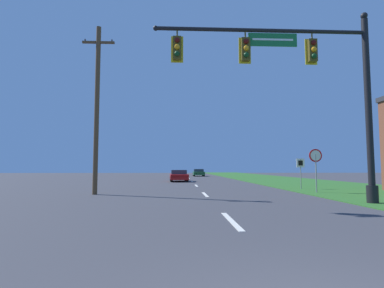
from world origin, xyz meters
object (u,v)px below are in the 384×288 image
signal_mast (310,82)px  far_car (199,173)px  stop_sign (316,161)px  utility_pole_near (97,106)px  route_sign_post (301,167)px  car_ahead (179,176)px

signal_mast → far_car: signal_mast is taller
stop_sign → signal_mast: bearing=-116.1°
utility_pole_near → signal_mast: bearing=-25.6°
far_car → utility_pole_near: bearing=-103.2°
signal_mast → far_car: size_ratio=2.13×
signal_mast → route_sign_post: size_ratio=4.50×
signal_mast → stop_sign: size_ratio=3.65×
far_car → utility_pole_near: (-8.00, -34.08, 4.27)m
signal_mast → route_sign_post: signal_mast is taller
stop_sign → route_sign_post: bearing=84.0°
signal_mast → far_car: 39.17m
car_ahead → far_car: bearing=79.8°
far_car → utility_pole_near: 35.27m
signal_mast → stop_sign: (2.54, 5.18, -3.14)m
far_car → signal_mast: bearing=-87.1°
signal_mast → car_ahead: bearing=105.1°
car_ahead → utility_pole_near: bearing=-106.9°
stop_sign → route_sign_post: stop_sign is taller
car_ahead → utility_pole_near: utility_pole_near is taller
stop_sign → utility_pole_near: utility_pole_near is taller
stop_sign → far_car: bearing=97.7°
route_sign_post → signal_mast: bearing=-109.4°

